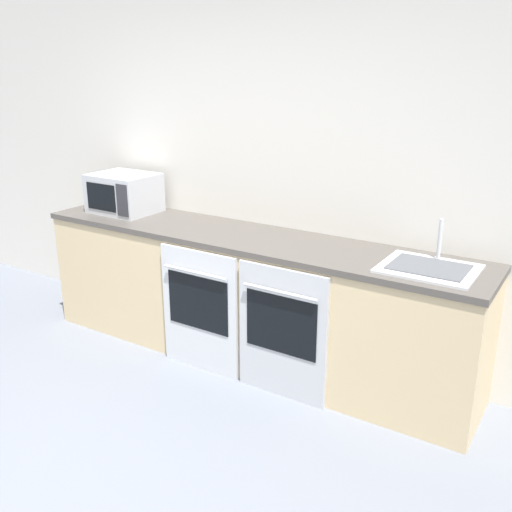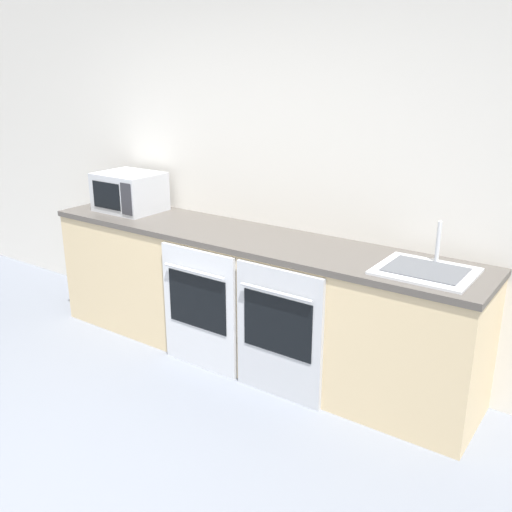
# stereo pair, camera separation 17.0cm
# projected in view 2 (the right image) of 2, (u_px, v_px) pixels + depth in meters

# --- Properties ---
(wall_back) EXTENTS (10.00, 0.06, 2.60)m
(wall_back) POSITION_uv_depth(u_px,v_px,m) (275.00, 173.00, 4.03)
(wall_back) COLOR silver
(wall_back) RESTS_ON ground_plane
(counter_back) EXTENTS (3.27, 0.64, 0.92)m
(counter_back) POSITION_uv_depth(u_px,v_px,m) (248.00, 297.00, 4.03)
(counter_back) COLOR #D1B789
(counter_back) RESTS_ON ground_plane
(oven_left) EXTENTS (0.62, 0.06, 0.86)m
(oven_left) POSITION_uv_depth(u_px,v_px,m) (199.00, 309.00, 3.89)
(oven_left) COLOR silver
(oven_left) RESTS_ON ground_plane
(oven_right) EXTENTS (0.62, 0.06, 0.86)m
(oven_right) POSITION_uv_depth(u_px,v_px,m) (278.00, 333.00, 3.54)
(oven_right) COLOR #B7BABF
(oven_right) RESTS_ON ground_plane
(microwave) EXTENTS (0.49, 0.40, 0.30)m
(microwave) POSITION_uv_depth(u_px,v_px,m) (130.00, 192.00, 4.50)
(microwave) COLOR #B7BABF
(microwave) RESTS_ON counter_back
(bottle_clear) EXTENTS (0.06, 0.06, 0.18)m
(bottle_clear) POSITION_uv_depth(u_px,v_px,m) (123.00, 193.00, 4.84)
(bottle_clear) COLOR silver
(bottle_clear) RESTS_ON counter_back
(bottle_amber) EXTENTS (0.08, 0.08, 0.24)m
(bottle_amber) POSITION_uv_depth(u_px,v_px,m) (102.00, 193.00, 4.71)
(bottle_amber) COLOR #8C5114
(bottle_amber) RESTS_ON counter_back
(sink) EXTENTS (0.53, 0.44, 0.26)m
(sink) POSITION_uv_depth(u_px,v_px,m) (426.00, 270.00, 3.18)
(sink) COLOR silver
(sink) RESTS_ON counter_back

